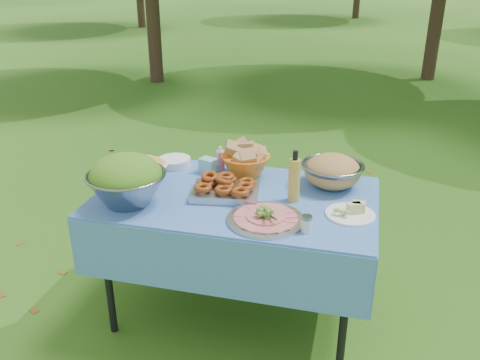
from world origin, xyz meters
name	(u,v)px	position (x,y,z in m)	size (l,w,h in m)	color
ground	(236,312)	(0.00, 0.00, 0.00)	(80.00, 80.00, 0.00)	#11380A
picnic_table	(236,257)	(0.00, 0.00, 0.38)	(1.46, 0.86, 0.76)	#84D8FF
salad_bowl	(126,180)	(-0.51, -0.22, 0.89)	(0.40, 0.40, 0.26)	gray
pasta_bowl_white	(146,168)	(-0.54, 0.08, 0.83)	(0.24, 0.24, 0.14)	white
plate_stack	(175,162)	(-0.46, 0.32, 0.78)	(0.19, 0.19, 0.05)	white
wipes_box	(208,166)	(-0.23, 0.26, 0.80)	(0.09, 0.07, 0.09)	#87C5D1
sanitizer_bottle	(220,158)	(-0.18, 0.33, 0.83)	(0.05, 0.05, 0.14)	pink
bread_bowl	(246,160)	(-0.01, 0.28, 0.85)	(0.28, 0.28, 0.19)	orange
pasta_bowl_steel	(332,171)	(0.48, 0.25, 0.85)	(0.34, 0.34, 0.18)	gray
fried_tray	(225,189)	(-0.05, -0.01, 0.80)	(0.35, 0.25, 0.08)	#ACADB1
charcuterie_platter	(266,213)	(0.21, -0.23, 0.80)	(0.37, 0.37, 0.09)	silver
oil_bottle	(294,176)	(0.30, 0.02, 0.90)	(0.06, 0.06, 0.27)	gold
cheese_plate	(351,209)	(0.60, -0.08, 0.79)	(0.24, 0.24, 0.07)	white
shaker	(306,224)	(0.41, -0.29, 0.80)	(0.05, 0.05, 0.08)	silver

